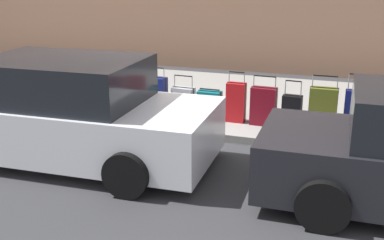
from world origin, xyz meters
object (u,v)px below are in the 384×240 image
Objects in this scene: suitcase_olive_8 at (134,98)px; suitcase_olive_1 at (323,109)px; suitcase_black_9 at (110,93)px; suitcase_red_4 at (236,102)px; suitcase_navy_0 at (356,112)px; suitcase_maroon_10 at (89,91)px; suitcase_silver_6 at (183,101)px; suitcase_black_2 at (292,112)px; suitcase_teal_5 at (209,105)px; parked_car_white_1 at (65,113)px; suitcase_navy_7 at (158,96)px; bollard_post at (24,84)px; fire_hydrant at (54,86)px; suitcase_maroon_3 at (263,106)px.

suitcase_olive_1 is at bearing -179.75° from suitcase_olive_8.
suitcase_red_4 is at bearing 179.12° from suitcase_black_9.
suitcase_maroon_10 is at bearing -0.33° from suitcase_navy_0.
suitcase_navy_0 is 1.32× the size of suitcase_silver_6.
suitcase_teal_5 is (1.58, -0.06, -0.03)m from suitcase_black_2.
suitcase_navy_7 is at bearing -103.00° from parked_car_white_1.
suitcase_navy_0 reaches higher than suitcase_red_4.
suitcase_navy_0 reaches higher than suitcase_olive_8.
suitcase_olive_1 is 1.25× the size of suitcase_silver_6.
suitcase_silver_6 is (2.14, -0.13, -0.03)m from suitcase_black_2.
suitcase_olive_8 is 0.17× the size of parked_car_white_1.
suitcase_red_4 is 1.22× the size of bollard_post.
suitcase_black_2 is 1.12× the size of bollard_post.
suitcase_silver_6 is at bearing -113.46° from parked_car_white_1.
suitcase_olive_8 is at bearing -176.84° from bollard_post.
suitcase_silver_6 is at bearing -176.32° from suitcase_olive_8.
suitcase_teal_5 is at bearing 178.84° from suitcase_black_9.
suitcase_black_9 reaches higher than fire_hydrant.
suitcase_olive_1 is 1.13× the size of suitcase_black_2.
suitcase_teal_5 is 0.76× the size of bollard_post.
suitcase_black_2 is 3.97m from parked_car_white_1.
parked_car_white_1 reaches higher than suitcase_silver_6.
suitcase_maroon_10 is (3.24, -0.07, -0.07)m from suitcase_red_4.
suitcase_olive_8 reaches higher than suitcase_silver_6.
suitcase_maroon_3 is 1.15× the size of suitcase_olive_8.
suitcase_olive_8 is 2.57m from bollard_post.
suitcase_black_2 is 1.10× the size of suitcase_olive_8.
suitcase_black_2 is at bearing 179.20° from fire_hydrant.
suitcase_teal_5 is at bearing -1.18° from suitcase_maroon_3.
suitcase_black_2 is at bearing 178.24° from suitcase_maroon_10.
fire_hydrant is (2.97, 0.06, 0.10)m from suitcase_silver_6.
bollard_post is 0.17× the size of parked_car_white_1.
parked_car_white_1 is (3.21, 2.32, 0.32)m from suitcase_black_2.
suitcase_black_9 is (4.30, -0.02, -0.06)m from suitcase_olive_1.
suitcase_black_2 is 5.12m from fire_hydrant.
bollard_post is (6.30, 0.16, 0.01)m from suitcase_olive_1.
suitcase_olive_1 reaches higher than suitcase_silver_6.
suitcase_olive_8 reaches higher than fire_hydrant.
suitcase_maroon_10 is at bearing -175.81° from fire_hydrant.
parked_car_white_1 is at bearing 113.84° from suitcase_maroon_10.
suitcase_navy_0 is 4.30m from suitcase_olive_8.
suitcase_silver_6 is at bearing -178.85° from fire_hydrant.
bollard_post is at bearing 8.14° from suitcase_maroon_10.
fire_hydrant is at bearing -0.47° from suitcase_maroon_3.
suitcase_teal_5 is 0.13× the size of parked_car_white_1.
suitcase_navy_0 reaches higher than bollard_post.
suitcase_black_9 is at bearing -3.77° from suitcase_olive_8.
suitcase_black_2 is at bearing 178.48° from suitcase_black_9.
suitcase_maroon_3 reaches higher than suitcase_silver_6.
suitcase_silver_6 is at bearing -3.44° from suitcase_maroon_3.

